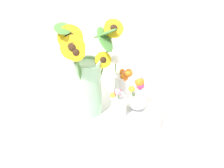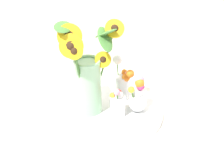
# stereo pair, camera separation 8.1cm
# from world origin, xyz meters

# --- Properties ---
(ground_plane) EXTENTS (6.00, 6.00, 0.00)m
(ground_plane) POSITION_xyz_m (0.00, 0.00, 0.00)
(ground_plane) COLOR silver
(serving_tray) EXTENTS (0.43, 0.43, 0.02)m
(serving_tray) POSITION_xyz_m (-0.02, 0.10, 0.01)
(serving_tray) COLOR white
(serving_tray) RESTS_ON ground_plane
(mason_jar_sunflowers) EXTENTS (0.26, 0.22, 0.39)m
(mason_jar_sunflowers) POSITION_xyz_m (-0.11, 0.08, 0.19)
(mason_jar_sunflowers) COLOR #99CC9E
(mason_jar_sunflowers) RESTS_ON serving_tray
(vase_small_center) EXTENTS (0.07, 0.07, 0.13)m
(vase_small_center) POSITION_xyz_m (0.01, 0.06, 0.08)
(vase_small_center) COLOR white
(vase_small_center) RESTS_ON serving_tray
(vase_bulb_right) EXTENTS (0.08, 0.08, 0.16)m
(vase_bulb_right) POSITION_xyz_m (0.09, 0.10, 0.09)
(vase_bulb_right) COLOR white
(vase_bulb_right) RESTS_ON serving_tray
(vase_small_back) EXTENTS (0.10, 0.08, 0.20)m
(vase_small_back) POSITION_xyz_m (0.02, 0.18, 0.11)
(vase_small_back) COLOR white
(vase_small_back) RESTS_ON serving_tray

